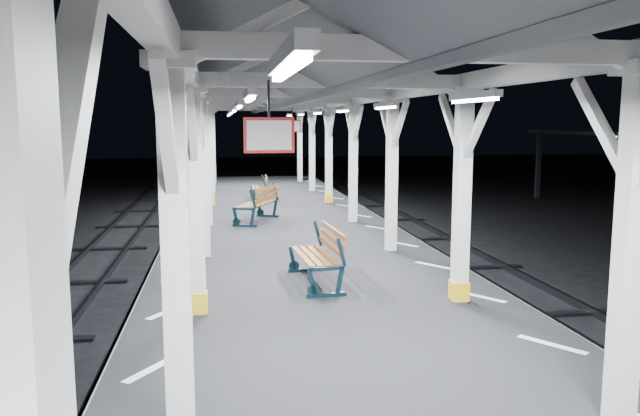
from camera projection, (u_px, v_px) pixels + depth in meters
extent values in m
cube|color=black|center=(362.00, 396.00, 7.56)|extent=(6.00, 50.00, 1.00)
cube|color=silver|center=(153.00, 368.00, 7.11)|extent=(1.00, 48.00, 0.01)
cube|color=silver|center=(552.00, 345.00, 7.87)|extent=(1.00, 48.00, 0.01)
cube|color=silver|center=(59.00, 143.00, 1.47)|extent=(0.10, 0.99, 0.99)
cube|color=silver|center=(177.00, 272.00, 5.00)|extent=(0.22, 0.22, 3.20)
cube|color=silver|center=(170.00, 61.00, 4.78)|extent=(0.40, 0.40, 0.12)
cube|color=silver|center=(177.00, 127.00, 5.38)|extent=(0.10, 0.99, 0.99)
cube|color=silver|center=(166.00, 129.00, 4.31)|extent=(0.10, 0.99, 0.99)
cube|color=silver|center=(196.00, 206.00, 8.92)|extent=(0.22, 0.22, 3.20)
cube|color=silver|center=(193.00, 88.00, 8.69)|extent=(0.40, 0.40, 0.12)
cube|color=yellow|center=(199.00, 302.00, 9.11)|extent=(0.26, 0.26, 0.30)
cube|color=silver|center=(195.00, 125.00, 9.30)|extent=(0.10, 0.99, 0.99)
cube|color=silver|center=(192.00, 125.00, 8.22)|extent=(0.10, 0.99, 0.99)
cube|color=silver|center=(204.00, 180.00, 12.83)|extent=(0.22, 0.22, 3.20)
cube|color=silver|center=(201.00, 98.00, 12.60)|extent=(0.40, 0.40, 0.12)
cube|color=silver|center=(203.00, 124.00, 13.21)|extent=(0.10, 0.99, 0.99)
cube|color=silver|center=(201.00, 124.00, 12.13)|extent=(0.10, 0.99, 0.99)
cube|color=silver|center=(208.00, 166.00, 16.74)|extent=(0.22, 0.22, 3.20)
cube|color=silver|center=(206.00, 104.00, 16.52)|extent=(0.40, 0.40, 0.12)
cube|color=silver|center=(207.00, 123.00, 17.12)|extent=(0.10, 0.99, 0.99)
cube|color=silver|center=(206.00, 123.00, 16.05)|extent=(0.10, 0.99, 0.99)
cube|color=silver|center=(210.00, 158.00, 20.66)|extent=(0.22, 0.22, 3.20)
cube|color=silver|center=(209.00, 107.00, 20.43)|extent=(0.40, 0.40, 0.12)
cube|color=yellow|center=(211.00, 200.00, 20.85)|extent=(0.26, 0.26, 0.30)
cube|color=silver|center=(210.00, 123.00, 21.04)|extent=(0.10, 0.99, 0.99)
cube|color=silver|center=(209.00, 123.00, 19.96)|extent=(0.10, 0.99, 0.99)
cube|color=silver|center=(212.00, 152.00, 24.57)|extent=(0.22, 0.22, 3.20)
cube|color=silver|center=(211.00, 110.00, 24.34)|extent=(0.40, 0.40, 0.12)
cube|color=silver|center=(211.00, 123.00, 24.95)|extent=(0.10, 0.99, 0.99)
cube|color=silver|center=(211.00, 123.00, 23.87)|extent=(0.10, 0.99, 0.99)
cube|color=silver|center=(213.00, 148.00, 28.48)|extent=(0.22, 0.22, 3.20)
cube|color=silver|center=(212.00, 111.00, 28.26)|extent=(0.40, 0.40, 0.12)
cube|color=silver|center=(213.00, 122.00, 28.86)|extent=(0.10, 0.99, 0.99)
cube|color=silver|center=(212.00, 123.00, 27.79)|extent=(0.10, 0.99, 0.99)
cube|color=silver|center=(630.00, 255.00, 5.62)|extent=(0.22, 0.22, 3.20)
cube|color=silver|center=(601.00, 127.00, 6.00)|extent=(0.10, 0.99, 0.99)
cube|color=silver|center=(462.00, 200.00, 9.54)|extent=(0.22, 0.22, 3.20)
cube|color=silver|center=(465.00, 90.00, 9.31)|extent=(0.40, 0.40, 0.12)
cube|color=yellow|center=(459.00, 291.00, 9.73)|extent=(0.26, 0.26, 0.30)
cube|color=silver|center=(451.00, 125.00, 9.92)|extent=(0.10, 0.99, 0.99)
cube|color=silver|center=(479.00, 125.00, 8.84)|extent=(0.10, 0.99, 0.99)
cube|color=silver|center=(392.00, 177.00, 13.45)|extent=(0.22, 0.22, 3.20)
cube|color=silver|center=(393.00, 100.00, 13.22)|extent=(0.40, 0.40, 0.12)
cube|color=silver|center=(386.00, 124.00, 13.83)|extent=(0.10, 0.99, 0.99)
cube|color=silver|center=(400.00, 124.00, 12.75)|extent=(0.10, 0.99, 0.99)
cube|color=silver|center=(353.00, 165.00, 17.36)|extent=(0.22, 0.22, 3.20)
cube|color=silver|center=(354.00, 105.00, 17.13)|extent=(0.40, 0.40, 0.12)
cube|color=silver|center=(349.00, 123.00, 17.74)|extent=(0.10, 0.99, 0.99)
cube|color=silver|center=(358.00, 123.00, 16.67)|extent=(0.10, 0.99, 0.99)
cube|color=silver|center=(329.00, 157.00, 21.28)|extent=(0.22, 0.22, 3.20)
cube|color=silver|center=(329.00, 108.00, 21.05)|extent=(0.40, 0.40, 0.12)
cube|color=yellow|center=(329.00, 198.00, 21.47)|extent=(0.26, 0.26, 0.30)
cube|color=silver|center=(326.00, 123.00, 21.66)|extent=(0.10, 0.99, 0.99)
cube|color=silver|center=(332.00, 123.00, 20.58)|extent=(0.10, 0.99, 0.99)
cube|color=silver|center=(312.00, 151.00, 25.19)|extent=(0.22, 0.22, 3.20)
cube|color=silver|center=(312.00, 110.00, 24.96)|extent=(0.40, 0.40, 0.12)
cube|color=silver|center=(310.00, 123.00, 25.57)|extent=(0.10, 0.99, 0.99)
cube|color=silver|center=(314.00, 123.00, 24.49)|extent=(0.10, 0.99, 0.99)
cube|color=silver|center=(300.00, 147.00, 29.10)|extent=(0.22, 0.22, 3.20)
cube|color=silver|center=(300.00, 111.00, 28.87)|extent=(0.40, 0.40, 0.12)
cube|color=silver|center=(298.00, 122.00, 29.48)|extent=(0.10, 0.99, 0.99)
cube|color=silver|center=(301.00, 123.00, 28.41)|extent=(0.10, 0.99, 0.99)
cube|color=silver|center=(184.00, 67.00, 6.72)|extent=(0.18, 48.00, 0.24)
cube|color=silver|center=(531.00, 72.00, 7.33)|extent=(0.18, 48.00, 0.24)
cube|color=silver|center=(421.00, 49.00, 5.07)|extent=(4.20, 0.14, 0.20)
cube|color=silver|center=(334.00, 81.00, 8.98)|extent=(4.20, 0.14, 0.20)
cube|color=silver|center=(299.00, 93.00, 12.89)|extent=(4.20, 0.14, 0.20)
cube|color=silver|center=(281.00, 100.00, 16.81)|extent=(4.20, 0.14, 0.20)
cube|color=silver|center=(270.00, 104.00, 20.72)|extent=(4.20, 0.14, 0.20)
cube|color=silver|center=(262.00, 107.00, 24.63)|extent=(4.20, 0.14, 0.20)
cube|color=silver|center=(256.00, 109.00, 28.55)|extent=(4.20, 0.14, 0.20)
cube|color=#47494E|center=(249.00, 17.00, 6.75)|extent=(2.80, 49.00, 1.45)
cube|color=#47494E|center=(476.00, 23.00, 7.15)|extent=(2.80, 49.00, 1.45)
cube|color=silver|center=(288.00, 57.00, 2.95)|extent=(0.10, 1.35, 0.08)
cube|color=white|center=(288.00, 68.00, 2.96)|extent=(0.05, 1.25, 0.05)
cube|color=silver|center=(250.00, 94.00, 6.86)|extent=(0.10, 1.35, 0.08)
cube|color=white|center=(250.00, 99.00, 6.87)|extent=(0.05, 1.25, 0.05)
cube|color=silver|center=(239.00, 104.00, 10.78)|extent=(0.10, 1.35, 0.08)
cube|color=white|center=(239.00, 107.00, 10.78)|extent=(0.05, 1.25, 0.05)
cube|color=silver|center=(234.00, 109.00, 14.69)|extent=(0.10, 1.35, 0.08)
cube|color=white|center=(234.00, 111.00, 14.70)|extent=(0.05, 1.25, 0.05)
cube|color=silver|center=(231.00, 111.00, 18.60)|extent=(0.10, 1.35, 0.08)
cube|color=white|center=(232.00, 113.00, 18.61)|extent=(0.05, 1.25, 0.05)
cube|color=silver|center=(230.00, 113.00, 22.52)|extent=(0.10, 1.35, 0.08)
cube|color=white|center=(230.00, 114.00, 22.52)|extent=(0.05, 1.25, 0.05)
cube|color=silver|center=(228.00, 114.00, 26.43)|extent=(0.10, 1.35, 0.08)
cube|color=white|center=(228.00, 115.00, 26.44)|extent=(0.05, 1.25, 0.05)
cube|color=silver|center=(474.00, 95.00, 7.26)|extent=(0.10, 1.35, 0.08)
cube|color=white|center=(473.00, 100.00, 7.27)|extent=(0.05, 1.25, 0.05)
cube|color=silver|center=(385.00, 105.00, 11.18)|extent=(0.10, 1.35, 0.08)
cube|color=white|center=(385.00, 107.00, 11.18)|extent=(0.05, 1.25, 0.05)
cube|color=silver|center=(342.00, 109.00, 15.09)|extent=(0.10, 1.35, 0.08)
cube|color=white|center=(342.00, 111.00, 15.10)|extent=(0.05, 1.25, 0.05)
cube|color=silver|center=(317.00, 111.00, 19.00)|extent=(0.10, 1.35, 0.08)
cube|color=white|center=(317.00, 113.00, 19.01)|extent=(0.05, 1.25, 0.05)
cube|color=silver|center=(301.00, 113.00, 22.92)|extent=(0.10, 1.35, 0.08)
cube|color=white|center=(301.00, 115.00, 22.92)|extent=(0.05, 1.25, 0.05)
cube|color=silver|center=(289.00, 114.00, 26.83)|extent=(0.10, 1.35, 0.08)
cube|color=white|center=(289.00, 116.00, 26.84)|extent=(0.05, 1.25, 0.05)
cylinder|color=black|center=(269.00, 99.00, 6.08)|extent=(0.02, 0.02, 0.36)
cube|color=red|center=(269.00, 135.00, 6.13)|extent=(0.50, 0.03, 0.35)
cube|color=white|center=(269.00, 135.00, 6.13)|extent=(0.44, 0.04, 0.29)
cylinder|color=black|center=(292.00, 114.00, 18.07)|extent=(0.02, 0.02, 0.36)
cube|color=red|center=(292.00, 126.00, 18.11)|extent=(0.50, 0.03, 0.35)
cube|color=white|center=(292.00, 126.00, 18.11)|extent=(0.44, 0.05, 0.29)
cube|color=black|center=(538.00, 165.00, 31.09)|extent=(0.20, 0.20, 3.30)
sphere|color=silver|center=(615.00, 136.00, 25.00)|extent=(0.20, 0.20, 0.20)
sphere|color=silver|center=(540.00, 133.00, 30.87)|extent=(0.20, 0.20, 0.20)
cube|color=#0E232D|center=(327.00, 295.00, 10.00)|extent=(0.65, 0.11, 0.07)
cube|color=#0E232D|center=(312.00, 283.00, 9.92)|extent=(0.17, 0.07, 0.50)
cube|color=#0E232D|center=(340.00, 281.00, 10.02)|extent=(0.15, 0.06, 0.50)
cube|color=#0E232D|center=(341.00, 252.00, 9.96)|extent=(0.18, 0.07, 0.48)
cube|color=#0E232D|center=(305.00, 270.00, 11.69)|extent=(0.65, 0.11, 0.07)
cube|color=#0E232D|center=(293.00, 259.00, 11.60)|extent=(0.17, 0.07, 0.50)
cube|color=#0E232D|center=(317.00, 258.00, 11.70)|extent=(0.15, 0.06, 0.50)
cube|color=#0E232D|center=(318.00, 233.00, 11.64)|extent=(0.18, 0.07, 0.48)
cube|color=brown|center=(303.00, 257.00, 10.73)|extent=(0.20, 1.65, 0.04)
cube|color=brown|center=(311.00, 256.00, 10.77)|extent=(0.20, 1.65, 0.04)
cube|color=brown|center=(319.00, 256.00, 10.80)|extent=(0.20, 1.65, 0.04)
cube|color=brown|center=(327.00, 255.00, 10.83)|extent=(0.20, 1.65, 0.04)
cube|color=brown|center=(331.00, 247.00, 10.82)|extent=(0.16, 1.65, 0.10)
cube|color=brown|center=(332.00, 239.00, 10.81)|extent=(0.16, 1.65, 0.10)
cube|color=brown|center=(333.00, 231.00, 10.79)|extent=(0.16, 1.65, 0.10)
cube|color=#0E232D|center=(245.00, 226.00, 16.65)|extent=(0.65, 0.34, 0.07)
cube|color=#0E232D|center=(236.00, 217.00, 16.68)|extent=(0.18, 0.12, 0.53)
cube|color=#0E232D|center=(252.00, 218.00, 16.56)|extent=(0.17, 0.12, 0.53)
cube|color=#0E232D|center=(253.00, 199.00, 16.49)|extent=(0.19, 0.13, 0.50)
cube|color=#0E232D|center=(268.00, 216.00, 18.39)|extent=(0.65, 0.34, 0.07)
cube|color=#0E232D|center=(260.00, 208.00, 18.42)|extent=(0.18, 0.12, 0.53)
cube|color=#0E232D|center=(275.00, 209.00, 18.30)|extent=(0.17, 0.12, 0.53)
cube|color=#0E232D|center=(275.00, 192.00, 18.22)|extent=(0.19, 0.13, 0.50)
cube|color=brown|center=(249.00, 204.00, 17.51)|extent=(0.80, 1.62, 0.04)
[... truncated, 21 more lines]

